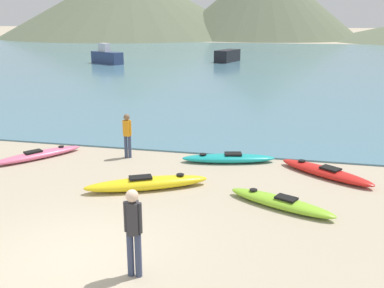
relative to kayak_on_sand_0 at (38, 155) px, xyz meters
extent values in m
plane|color=tan|center=(4.39, -5.89, -0.13)|extent=(400.00, 400.00, 0.00)
cube|color=teal|center=(4.39, 36.76, -0.10)|extent=(160.00, 70.00, 0.06)
cone|color=#5B664C|center=(-31.86, 93.58, 8.14)|extent=(60.90, 60.90, 16.54)
ellipsoid|color=#E5668C|center=(0.00, 0.00, 0.00)|extent=(2.31, 2.93, 0.26)
cube|color=black|center=(-0.09, -0.13, 0.15)|extent=(0.59, 0.65, 0.05)
cylinder|color=black|center=(0.51, 0.72, 0.14)|extent=(0.20, 0.20, 0.02)
ellipsoid|color=yellow|center=(4.65, -1.90, 0.04)|extent=(3.48, 2.18, 0.35)
cube|color=black|center=(4.49, -1.98, 0.24)|extent=(0.73, 0.61, 0.05)
cylinder|color=black|center=(5.52, -1.47, 0.23)|extent=(0.23, 0.23, 0.02)
ellipsoid|color=red|center=(9.71, 0.37, 0.01)|extent=(3.02, 2.43, 0.28)
cube|color=black|center=(9.84, 0.28, 0.18)|extent=(0.69, 0.64, 0.05)
cylinder|color=black|center=(8.99, 0.89, 0.16)|extent=(0.24, 0.24, 0.02)
ellipsoid|color=#8CCC2D|center=(8.44, -2.35, 0.01)|extent=(2.96, 1.81, 0.28)
cube|color=black|center=(8.58, -2.41, 0.17)|extent=(0.63, 0.53, 0.05)
cylinder|color=black|center=(7.70, -2.00, 0.16)|extent=(0.21, 0.21, 0.02)
ellipsoid|color=teal|center=(6.56, 1.09, 0.01)|extent=(3.23, 1.40, 0.28)
cube|color=black|center=(6.71, 1.13, 0.17)|extent=(0.64, 0.50, 0.05)
cylinder|color=black|center=(5.71, 0.89, 0.16)|extent=(0.24, 0.24, 0.02)
cylinder|color=#384260|center=(5.77, -6.22, 0.31)|extent=(0.13, 0.13, 0.89)
cylinder|color=#384260|center=(5.93, -6.22, 0.31)|extent=(0.13, 0.13, 0.89)
cube|color=#2D2D33|center=(5.85, -6.22, 1.07)|extent=(0.25, 0.28, 0.63)
cylinder|color=#2D2D33|center=(5.72, -6.22, 1.09)|extent=(0.09, 0.09, 0.60)
cylinder|color=#2D2D33|center=(5.99, -6.22, 1.09)|extent=(0.09, 0.09, 0.60)
sphere|color=beige|center=(5.85, -6.22, 1.51)|extent=(0.24, 0.24, 0.24)
cylinder|color=#384260|center=(2.96, 0.82, 0.26)|extent=(0.11, 0.11, 0.79)
cylinder|color=#384260|center=(3.10, 0.82, 0.26)|extent=(0.11, 0.11, 0.79)
cube|color=orange|center=(3.03, 0.82, 0.93)|extent=(0.22, 0.19, 0.56)
cylinder|color=orange|center=(2.91, 0.82, 0.95)|extent=(0.08, 0.08, 0.53)
cylinder|color=orange|center=(3.15, 0.82, 0.95)|extent=(0.08, 0.08, 0.53)
sphere|color=brown|center=(3.03, 0.82, 1.32)|extent=(0.21, 0.21, 0.21)
cube|color=navy|center=(-10.56, 30.50, 0.54)|extent=(3.98, 2.99, 1.22)
cube|color=silver|center=(-10.89, 30.69, 1.57)|extent=(1.38, 1.21, 0.85)
cube|color=black|center=(1.27, 35.41, 0.56)|extent=(2.42, 3.96, 1.26)
camera|label=1|loc=(8.63, -13.37, 4.66)|focal=42.00mm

